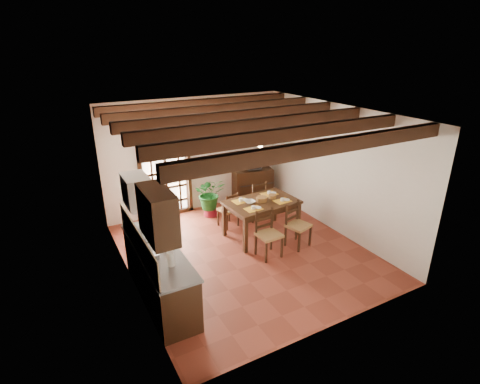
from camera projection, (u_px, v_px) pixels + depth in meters
ground_plane at (245, 252)px, 7.62m from camera, size 5.00×5.00×0.00m
room_shell at (246, 167)px, 6.95m from camera, size 4.52×5.02×2.81m
ceiling_beams at (246, 120)px, 6.62m from camera, size 4.50×4.34×0.20m
french_door at (165, 169)px, 8.82m from camera, size 1.26×0.11×2.32m
kitchen_counter at (159, 273)px, 6.09m from camera, size 0.64×2.25×1.38m
upper_cabinet at (158, 214)px, 4.95m from camera, size 0.35×0.80×0.70m
range_hood at (136, 191)px, 6.02m from camera, size 0.38×0.60×0.54m
counter_items at (155, 245)px, 5.98m from camera, size 0.50×1.43×0.25m
dining_table at (262, 206)px, 8.01m from camera, size 1.57×1.07×0.82m
chair_near_left at (268, 242)px, 7.38m from camera, size 0.46×0.44×0.95m
chair_near_right at (297, 233)px, 7.75m from camera, size 0.53×0.52×0.94m
chair_far_left at (228, 216)px, 8.59m from camera, size 0.46×0.45×0.84m
chair_far_right at (255, 207)px, 8.95m from camera, size 0.48×0.46×0.97m
table_setting at (262, 197)px, 7.94m from camera, size 1.09×0.73×0.10m
table_bowl at (250, 202)px, 7.87m from camera, size 0.22×0.22×0.05m
sideboard at (252, 185)px, 9.93m from camera, size 1.09×0.62×0.88m
crt_tv at (253, 162)px, 9.69m from camera, size 0.41×0.39×0.33m
fuse_box at (249, 134)px, 9.66m from camera, size 0.25×0.03×0.32m
plant_pot at (211, 211)px, 9.19m from camera, size 0.34×0.34×0.21m
potted_plant at (210, 194)px, 9.01m from camera, size 2.25×2.07×2.09m
wall_shelf at (289, 148)px, 9.31m from camera, size 0.20×0.42×0.20m
shelf_vase at (289, 143)px, 9.26m from camera, size 0.15×0.15×0.15m
shelf_flowers at (289, 134)px, 9.19m from camera, size 0.14×0.14×0.36m
framed_picture at (293, 126)px, 9.15m from camera, size 0.03×0.32×0.32m
pendant_lamp at (260, 142)px, 7.58m from camera, size 0.36×0.36×0.84m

